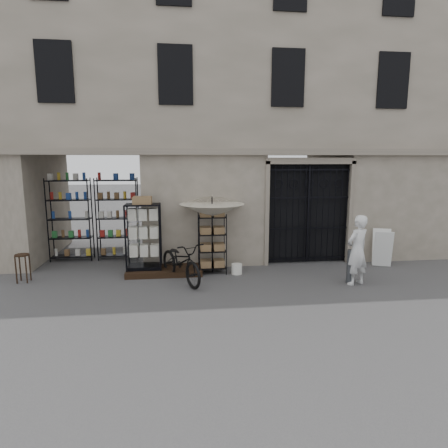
{
  "coord_description": "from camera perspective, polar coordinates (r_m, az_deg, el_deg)",
  "views": [
    {
      "loc": [
        -1.94,
        -8.3,
        3.03
      ],
      "look_at": [
        -0.8,
        1.4,
        1.35
      ],
      "focal_mm": 30.0,
      "sensor_mm": 36.0,
      "label": 1
    }
  ],
  "objects": [
    {
      "name": "display_cabinet",
      "position": [
        10.14,
        -12.15,
        -2.39
      ],
      "size": [
        1.0,
        0.8,
        1.89
      ],
      "rotation": [
        0.0,
        0.0,
        -0.35
      ],
      "color": "black",
      "rests_on": "step_platform"
    },
    {
      "name": "step_platform",
      "position": [
        10.29,
        -9.05,
        -7.05
      ],
      "size": [
        2.0,
        0.9,
        0.15
      ],
      "primitive_type": "cube",
      "color": "black",
      "rests_on": "ground"
    },
    {
      "name": "main_building",
      "position": [
        12.54,
        2.34,
        16.48
      ],
      "size": [
        14.0,
        4.0,
        9.0
      ],
      "primitive_type": "cube",
      "color": "gray",
      "rests_on": "ground"
    },
    {
      "name": "wooden_stool",
      "position": [
        10.66,
        -28.3,
        -5.85
      ],
      "size": [
        0.38,
        0.38,
        0.71
      ],
      "rotation": [
        0.0,
        0.0,
        0.12
      ],
      "color": "black",
      "rests_on": "ground"
    },
    {
      "name": "shop_shelving",
      "position": [
        12.02,
        -19.17,
        0.7
      ],
      "size": [
        2.7,
        0.5,
        2.5
      ],
      "primitive_type": "cube",
      "color": "black",
      "rests_on": "ground"
    },
    {
      "name": "white_bucket",
      "position": [
        10.13,
        1.95,
        -6.85
      ],
      "size": [
        0.35,
        0.35,
        0.27
      ],
      "primitive_type": "cylinder",
      "rotation": [
        0.0,
        0.0,
        -0.29
      ],
      "color": "silver",
      "rests_on": "ground"
    },
    {
      "name": "wire_rack",
      "position": [
        10.09,
        -1.81,
        -3.02
      ],
      "size": [
        0.84,
        0.72,
        1.63
      ],
      "rotation": [
        0.0,
        0.0,
        0.34
      ],
      "color": "black",
      "rests_on": "ground"
    },
    {
      "name": "steel_bollard",
      "position": [
        9.84,
        18.63,
        -6.12
      ],
      "size": [
        0.2,
        0.2,
        0.85
      ],
      "primitive_type": "cylinder",
      "rotation": [
        0.0,
        0.0,
        -0.32
      ],
      "color": "#4F5458",
      "rests_on": "ground"
    },
    {
      "name": "shop_recess",
      "position": [
        11.49,
        -19.52,
        1.54
      ],
      "size": [
        3.0,
        1.7,
        3.0
      ],
      "primitive_type": "cube",
      "color": "black",
      "rests_on": "ground"
    },
    {
      "name": "bicycle",
      "position": [
        9.61,
        -6.53,
        -8.68
      ],
      "size": [
        1.09,
        1.24,
        1.99
      ],
      "primitive_type": "imported",
      "rotation": [
        0.0,
        0.0,
        0.47
      ],
      "color": "black",
      "rests_on": "ground"
    },
    {
      "name": "market_umbrella",
      "position": [
        10.0,
        -1.83,
        2.6
      ],
      "size": [
        1.87,
        1.89,
        2.48
      ],
      "rotation": [
        0.0,
        0.0,
        -0.27
      ],
      "color": "black",
      "rests_on": "ground"
    },
    {
      "name": "shopkeeper",
      "position": [
        9.89,
        19.36,
        -8.64
      ],
      "size": [
        1.3,
        1.83,
        0.41
      ],
      "primitive_type": "imported",
      "rotation": [
        0.0,
        0.0,
        3.57
      ],
      "color": "silver",
      "rests_on": "ground"
    },
    {
      "name": "easel_sign",
      "position": [
        11.66,
        22.97,
        -3.37
      ],
      "size": [
        0.67,
        0.71,
        1.04
      ],
      "rotation": [
        0.0,
        0.0,
        -0.37
      ],
      "color": "silver",
      "rests_on": "ground"
    },
    {
      "name": "iron_gate",
      "position": [
        11.31,
        12.41,
        1.75
      ],
      "size": [
        2.5,
        0.21,
        3.0
      ],
      "color": "black",
      "rests_on": "ground"
    },
    {
      "name": "ground",
      "position": [
        9.05,
        6.17,
        -9.87
      ],
      "size": [
        80.0,
        80.0,
        0.0
      ],
      "primitive_type": "plane",
      "color": "#232327",
      "rests_on": "ground"
    }
  ]
}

